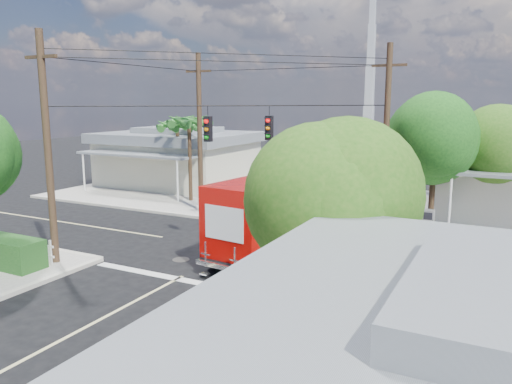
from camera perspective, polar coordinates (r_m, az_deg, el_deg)
The scene contains 14 objects.
ground at distance 22.12m, azimuth -2.38°, elevation -6.45°, with size 120.00×120.00×0.00m, color black.
sidewalk_nw at distance 36.79m, azimuth -8.81°, elevation 0.36°, with size 14.12×14.12×0.14m.
road_markings at distance 20.91m, azimuth -4.38°, elevation -7.47°, with size 32.00×32.00×0.01m.
building_nw at distance 38.40m, azimuth -8.87°, elevation 4.02°, with size 10.80×10.20×4.30m.
radio_tower at distance 39.68m, azimuth 12.76°, elevation 9.05°, with size 0.80×0.80×17.00m.
tree_ne_front at distance 25.43m, azimuth 19.85°, elevation 6.08°, with size 4.21×4.14×6.66m.
tree_ne_back at distance 27.46m, azimuth 25.78°, elevation 4.73°, with size 3.77×3.66×5.82m.
tree_se at distance 11.92m, azimuth 9.76°, elevation -1.22°, with size 3.67×3.54×5.62m.
palm_nw_front at distance 31.55m, azimuth -7.66°, elevation 7.83°, with size 3.01×3.08×5.59m.
palm_nw_back at distance 33.95m, azimuth -8.99°, elevation 7.34°, with size 3.01×3.08×5.19m.
utility_poles at distance 23.42m, azimuth -3.92°, elevation 6.13°, with size 12.00×10.68×9.00m.
picket_fence at distance 23.03m, azimuth -26.99°, elevation -5.17°, with size 5.94×0.06×1.00m.
vending_boxes at distance 25.57m, azimuth 17.55°, elevation -3.02°, with size 1.90×0.50×1.10m.
delivery_truck at distance 20.72m, azimuth 2.27°, elevation -2.77°, with size 3.30×7.91×3.33m.
Camera 1 is at (10.46, -18.41, 6.41)m, focal length 35.00 mm.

